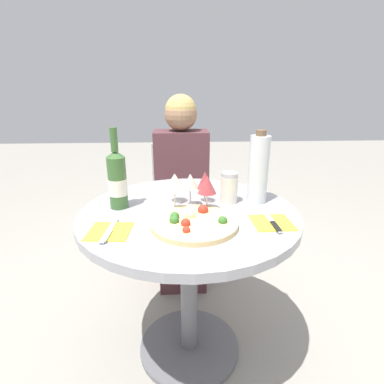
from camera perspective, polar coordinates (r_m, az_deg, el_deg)
ground_plane at (r=1.73m, az=-0.52°, el=-27.50°), size 12.00×12.00×0.00m
dining_table at (r=1.36m, az=-0.60°, el=-9.83°), size 0.93×0.93×0.77m
chair_behind_diner at (r=2.15m, az=-1.96°, el=-3.05°), size 0.42×0.42×0.88m
seated_diner at (r=1.98m, az=-1.93°, el=-1.25°), size 0.35×0.43×1.22m
pizza_large at (r=1.14m, az=0.35°, el=-5.81°), size 0.33×0.33×0.05m
wine_bottle at (r=1.31m, az=-14.04°, el=2.29°), size 0.08×0.08×0.35m
tall_carafe at (r=1.36m, az=12.53°, el=4.28°), size 0.09×0.09×0.32m
sugar_shaker at (r=1.36m, az=7.05°, el=0.83°), size 0.08×0.08×0.14m
wine_glass_front_right at (r=1.25m, az=2.88°, el=1.38°), size 0.08×0.08×0.15m
wine_glass_back_left at (r=1.34m, az=-3.31°, el=2.11°), size 0.08×0.08×0.14m
wine_glass_back_right at (r=1.34m, az=2.48°, el=2.16°), size 0.07×0.07×0.14m
wine_glass_front_left at (r=1.25m, az=-3.34°, el=1.29°), size 0.07×0.07×0.15m
wine_glass_center at (r=1.29m, az=-0.32°, el=1.91°), size 0.07×0.07×0.15m
place_setting_left at (r=1.13m, az=-15.49°, el=-7.24°), size 0.16×0.19×0.01m
place_setting_right at (r=1.20m, az=15.04°, el=-5.65°), size 0.15×0.19×0.01m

